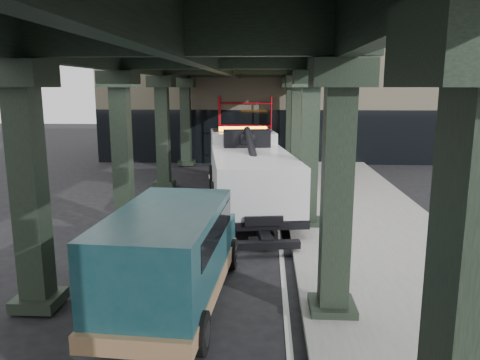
% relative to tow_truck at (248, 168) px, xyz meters
% --- Properties ---
extents(ground, '(90.00, 90.00, 0.00)m').
position_rel_tow_truck_xyz_m(ground, '(-0.55, -4.67, -1.49)').
color(ground, black).
rests_on(ground, ground).
extents(sidewalk, '(5.00, 40.00, 0.15)m').
position_rel_tow_truck_xyz_m(sidewalk, '(3.95, -2.67, -1.41)').
color(sidewalk, gray).
rests_on(sidewalk, ground).
extents(lane_stripe, '(0.12, 38.00, 0.01)m').
position_rel_tow_truck_xyz_m(lane_stripe, '(1.15, -2.67, -1.48)').
color(lane_stripe, silver).
rests_on(lane_stripe, ground).
extents(viaduct, '(7.40, 32.00, 6.40)m').
position_rel_tow_truck_xyz_m(viaduct, '(-0.95, -2.67, 3.97)').
color(viaduct, black).
rests_on(viaduct, ground).
extents(building, '(22.00, 10.00, 8.00)m').
position_rel_tow_truck_xyz_m(building, '(1.45, 15.33, 2.51)').
color(building, '#C6B793').
rests_on(building, ground).
extents(scaffolding, '(3.08, 0.88, 4.00)m').
position_rel_tow_truck_xyz_m(scaffolding, '(-0.55, 9.97, 0.62)').
color(scaffolding, red).
rests_on(scaffolding, ground).
extents(tow_truck, '(3.80, 9.55, 3.05)m').
position_rel_tow_truck_xyz_m(tow_truck, '(0.00, 0.00, 0.00)').
color(tow_truck, black).
rests_on(tow_truck, ground).
extents(towed_van, '(2.41, 5.41, 2.15)m').
position_rel_tow_truck_xyz_m(towed_van, '(-1.21, -8.43, -0.33)').
color(towed_van, '#11363C').
rests_on(towed_van, ground).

